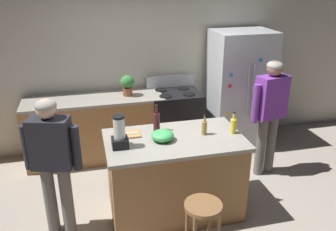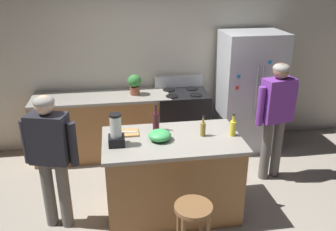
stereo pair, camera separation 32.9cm
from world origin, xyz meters
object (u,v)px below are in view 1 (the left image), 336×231
at_px(blender_appliance, 119,134).
at_px(mixing_bowl, 162,136).
at_px(person_by_sink_right, 270,108).
at_px(bar_stool, 203,217).
at_px(bottle_wine, 157,121).
at_px(stove_range, 174,121).
at_px(kitchen_island, 174,175).
at_px(refrigerator, 239,90).
at_px(cutting_board, 126,135).
at_px(potted_plant, 127,84).
at_px(bottle_soda, 233,125).
at_px(person_by_island_left, 53,156).
at_px(chef_knife, 128,133).
at_px(bottle_vinegar, 204,127).

height_order(blender_appliance, mixing_bowl, blender_appliance).
height_order(person_by_sink_right, bar_stool, person_by_sink_right).
bearing_deg(bottle_wine, stove_range, 66.59).
xyz_separation_m(stove_range, blender_appliance, (-1.01, -1.59, 0.62)).
relative_size(kitchen_island, bottle_wine, 4.83).
bearing_deg(refrigerator, cutting_board, -146.39).
distance_m(bar_stool, potted_plant, 2.47).
height_order(refrigerator, cutting_board, refrigerator).
relative_size(kitchen_island, cutting_board, 5.08).
bearing_deg(bottle_soda, potted_plant, 121.75).
relative_size(bar_stool, potted_plant, 2.17).
distance_m(refrigerator, person_by_island_left, 3.15).
bearing_deg(kitchen_island, chef_knife, 157.79).
xyz_separation_m(potted_plant, cutting_board, (-0.20, -1.35, -0.16)).
bearing_deg(bar_stool, blender_appliance, 131.83).
bearing_deg(stove_range, bottle_soda, -80.16).
relative_size(person_by_island_left, chef_knife, 7.00).
height_order(refrigerator, bottle_vinegar, refrigerator).
xyz_separation_m(person_by_sink_right, mixing_bowl, (-1.59, -0.56, 0.04)).
xyz_separation_m(stove_range, mixing_bowl, (-0.55, -1.54, 0.52)).
xyz_separation_m(person_by_island_left, potted_plant, (0.99, 1.59, 0.20)).
relative_size(person_by_sink_right, cutting_board, 5.38).
relative_size(stove_range, cutting_board, 3.79).
xyz_separation_m(kitchen_island, bottle_soda, (0.68, -0.03, 0.57)).
bearing_deg(person_by_island_left, refrigerator, 29.37).
distance_m(kitchen_island, person_by_sink_right, 1.63).
xyz_separation_m(person_by_sink_right, bottle_vinegar, (-1.11, -0.52, 0.07)).
distance_m(potted_plant, bottle_vinegar, 1.67).
height_order(kitchen_island, cutting_board, cutting_board).
bearing_deg(kitchen_island, cutting_board, 158.59).
distance_m(stove_range, bar_stool, 2.36).
height_order(person_by_island_left, bottle_wine, person_by_island_left).
height_order(bar_stool, bottle_soda, bottle_soda).
bearing_deg(person_by_sink_right, cutting_board, -170.07).
bearing_deg(chef_knife, bottle_wine, 15.45).
bearing_deg(blender_appliance, mixing_bowl, 5.52).
xyz_separation_m(bottle_wine, bottle_soda, (0.82, -0.27, -0.02)).
distance_m(person_by_island_left, cutting_board, 0.82).
distance_m(stove_range, bottle_soda, 1.67).
bearing_deg(bottle_wine, mixing_bowl, -88.09).
distance_m(person_by_island_left, potted_plant, 1.88).
bearing_deg(bottle_soda, refrigerator, 62.98).
bearing_deg(bottle_soda, bottle_vinegar, 172.59).
height_order(person_by_island_left, mixing_bowl, person_by_island_left).
bearing_deg(stove_range, cutting_board, -124.49).
bearing_deg(person_by_sink_right, refrigerator, 89.94).
distance_m(refrigerator, chef_knife, 2.34).
distance_m(person_by_island_left, bottle_wine, 1.18).
distance_m(bottle_vinegar, chef_knife, 0.85).
relative_size(bottle_vinegar, chef_knife, 1.07).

